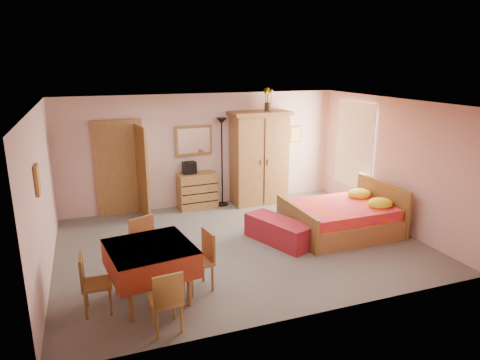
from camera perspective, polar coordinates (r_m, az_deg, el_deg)
name	(u,v)px	position (r m, az deg, el deg)	size (l,w,h in m)	color
floor	(240,244)	(8.06, 0.06, -8.51)	(6.50, 6.50, 0.00)	slate
ceiling	(240,103)	(7.40, 0.07, 10.23)	(6.50, 6.50, 0.00)	brown
wall_back	(204,150)	(9.95, -4.89, 3.95)	(6.50, 0.10, 2.60)	#D3A399
wall_front	(309,225)	(5.46, 9.14, -5.94)	(6.50, 0.10, 2.60)	#D3A399
wall_left	(42,195)	(7.23, -24.92, -1.86)	(0.10, 5.00, 2.60)	#D3A399
wall_right	(390,163)	(9.23, 19.40, 2.21)	(0.10, 5.00, 2.60)	#D3A399
doorway	(120,169)	(9.68, -15.72, 1.42)	(1.06, 0.12, 2.15)	#9E6B35
window	(355,145)	(10.11, 15.04, 4.52)	(0.08, 1.40, 1.95)	white
picture_left	(37,180)	(6.55, -25.43, 0.02)	(0.04, 0.32, 0.42)	orange
picture_back	(295,134)	(10.72, 7.40, 6.07)	(0.30, 0.04, 0.40)	#D8BF59
chest_of_drawers	(197,191)	(9.89, -5.71, -1.44)	(0.88, 0.44, 0.83)	olive
wall_mirror	(194,141)	(9.82, -6.19, 5.25)	(0.87, 0.05, 0.68)	silver
stereo	(189,168)	(9.75, -6.77, 1.63)	(0.29, 0.21, 0.27)	black
floor_lamp	(222,162)	(9.90, -2.42, 2.35)	(0.26, 0.26, 2.06)	black
wardrobe	(259,158)	(10.08, 2.57, 2.95)	(1.40, 0.72, 2.19)	#996534
sunflower_vase	(268,99)	(10.00, 3.72, 10.70)	(0.21, 0.21, 0.53)	gold
bed	(341,210)	(8.63, 13.27, -3.91)	(2.05, 1.61, 0.95)	#DC1553
bench	(278,231)	(8.08, 5.12, -6.79)	(0.50, 1.35, 0.45)	maroon
dining_table	(151,273)	(6.28, -11.74, -12.03)	(1.12, 1.12, 0.82)	maroon
chair_south	(165,299)	(5.61, -9.93, -15.39)	(0.38, 0.38, 0.84)	#AF7A3B
chair_north	(149,249)	(6.86, -12.03, -8.99)	(0.43, 0.43, 0.95)	#945E32
chair_west	(97,283)	(6.18, -18.55, -12.91)	(0.38, 0.38, 0.84)	olive
chair_east	(197,261)	(6.42, -5.71, -10.75)	(0.40, 0.40, 0.89)	#966033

